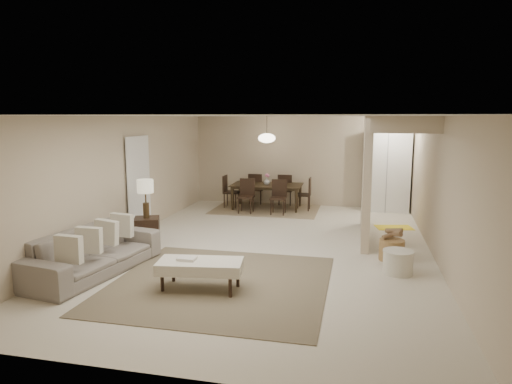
% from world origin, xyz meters
% --- Properties ---
extents(floor, '(9.00, 9.00, 0.00)m').
position_xyz_m(floor, '(0.00, 0.00, 0.00)').
color(floor, beige).
rests_on(floor, ground).
extents(ceiling, '(9.00, 9.00, 0.00)m').
position_xyz_m(ceiling, '(0.00, 0.00, 2.50)').
color(ceiling, white).
rests_on(ceiling, back_wall).
extents(back_wall, '(6.00, 0.00, 6.00)m').
position_xyz_m(back_wall, '(0.00, 4.50, 1.25)').
color(back_wall, '#C6B195').
rests_on(back_wall, floor).
extents(left_wall, '(0.00, 9.00, 9.00)m').
position_xyz_m(left_wall, '(-3.00, 0.00, 1.25)').
color(left_wall, '#C6B195').
rests_on(left_wall, floor).
extents(right_wall, '(0.00, 9.00, 9.00)m').
position_xyz_m(right_wall, '(3.00, 0.00, 1.25)').
color(right_wall, '#C6B195').
rests_on(right_wall, floor).
extents(partition, '(0.15, 2.50, 2.50)m').
position_xyz_m(partition, '(1.80, 1.25, 1.25)').
color(partition, '#C6B195').
rests_on(partition, floor).
extents(doorway, '(0.04, 0.90, 2.04)m').
position_xyz_m(doorway, '(-2.97, 0.60, 1.02)').
color(doorway, black).
rests_on(doorway, floor).
extents(pantry_cabinet, '(1.20, 0.55, 2.10)m').
position_xyz_m(pantry_cabinet, '(2.35, 4.15, 1.05)').
color(pantry_cabinet, white).
rests_on(pantry_cabinet, floor).
extents(flush_light, '(0.44, 0.44, 0.05)m').
position_xyz_m(flush_light, '(2.30, 3.20, 2.46)').
color(flush_light, white).
rests_on(flush_light, ceiling).
extents(living_rug, '(3.20, 3.20, 0.01)m').
position_xyz_m(living_rug, '(-0.34, -2.00, 0.01)').
color(living_rug, brown).
rests_on(living_rug, floor).
extents(sofa, '(2.52, 1.30, 0.70)m').
position_xyz_m(sofa, '(-2.45, -2.00, 0.35)').
color(sofa, gray).
rests_on(sofa, floor).
extents(ottoman_bench, '(1.28, 0.72, 0.43)m').
position_xyz_m(ottoman_bench, '(-0.54, -2.30, 0.35)').
color(ottoman_bench, beige).
rests_on(ottoman_bench, living_rug).
extents(side_table, '(0.62, 0.62, 0.52)m').
position_xyz_m(side_table, '(-2.40, -0.21, 0.26)').
color(side_table, black).
rests_on(side_table, floor).
extents(table_lamp, '(0.32, 0.32, 0.76)m').
position_xyz_m(table_lamp, '(-2.40, -0.21, 1.08)').
color(table_lamp, '#40301B').
rests_on(table_lamp, side_table).
extents(round_pouf, '(0.48, 0.48, 0.38)m').
position_xyz_m(round_pouf, '(2.30, -0.94, 0.19)').
color(round_pouf, beige).
rests_on(round_pouf, floor).
extents(wicker_basket, '(0.48, 0.48, 0.37)m').
position_xyz_m(wicker_basket, '(2.25, -0.25, 0.18)').
color(wicker_basket, brown).
rests_on(wicker_basket, floor).
extents(dining_rug, '(2.80, 2.10, 0.01)m').
position_xyz_m(dining_rug, '(-0.78, 3.70, 0.01)').
color(dining_rug, '#7D6A4D').
rests_on(dining_rug, floor).
extents(dining_table, '(1.92, 1.09, 0.67)m').
position_xyz_m(dining_table, '(-0.78, 3.70, 0.33)').
color(dining_table, black).
rests_on(dining_table, dining_rug).
extents(dining_chairs, '(2.38, 1.74, 0.89)m').
position_xyz_m(dining_chairs, '(-0.78, 3.70, 0.44)').
color(dining_chairs, black).
rests_on(dining_chairs, dining_rug).
extents(vase, '(0.21, 0.21, 0.17)m').
position_xyz_m(vase, '(-0.78, 3.70, 0.76)').
color(vase, silver).
rests_on(vase, dining_table).
extents(yellow_mat, '(0.89, 0.65, 0.01)m').
position_xyz_m(yellow_mat, '(2.47, 2.22, 0.01)').
color(yellow_mat, yellow).
rests_on(yellow_mat, floor).
extents(pendant_light, '(0.46, 0.46, 0.71)m').
position_xyz_m(pendant_light, '(-0.78, 3.70, 1.92)').
color(pendant_light, '#40301B').
rests_on(pendant_light, ceiling).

